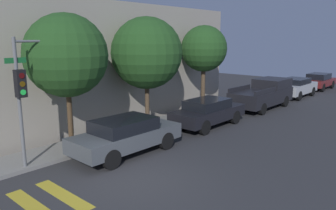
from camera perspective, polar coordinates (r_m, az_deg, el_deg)
name	(u,v)px	position (r m, az deg, el deg)	size (l,w,h in m)	color
ground_plane	(135,180)	(10.89, -5.74, -12.89)	(60.00, 60.00, 0.00)	#333335
sidewalk	(66,149)	(14.01, -17.27, -7.41)	(26.00, 1.86, 0.14)	gray
building_row	(13,67)	(17.24, -25.33, 5.95)	(26.00, 6.00, 6.29)	#A89E8E
traffic_light_pole	(33,78)	(12.00, -22.38, 4.41)	(2.55, 0.56, 4.55)	slate
sedan_near_corner	(126,135)	(13.00, -7.30, -5.17)	(4.56, 1.85, 1.44)	#4C5156
sedan_middle	(208,112)	(17.00, 7.00, -1.18)	(4.49, 1.76, 1.44)	black
pickup_truck	(264,94)	(22.28, 16.33, 1.91)	(5.28, 2.03, 1.83)	black
sedan_far_end	(296,87)	(27.24, 21.34, 2.96)	(4.50, 1.84, 1.47)	#B7BABF
sedan_tail_of_row	(319,81)	(32.27, 24.77, 3.85)	(4.20, 1.76, 1.42)	maroon
tree_near_corner	(66,56)	(13.36, -17.30, 8.21)	(3.25, 3.25, 5.47)	#4C3823
tree_midblock	(147,53)	(16.01, -3.74, 8.99)	(3.47, 3.47, 5.53)	brown
tree_far_end	(204,49)	(19.55, 6.27, 9.68)	(2.70, 2.70, 5.25)	brown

